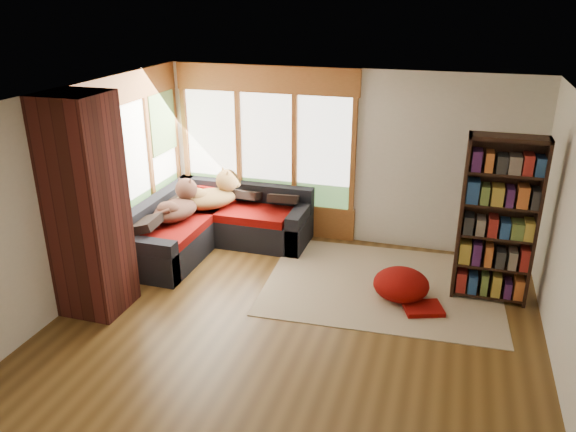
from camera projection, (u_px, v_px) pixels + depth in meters
The scene contains 17 objects.
floor at pixel (296, 322), 6.56m from camera, with size 5.50×5.50×0.00m, color #503516.
ceiling at pixel (298, 98), 5.59m from camera, with size 5.50×5.50×0.00m, color white.
wall_back at pixel (344, 158), 8.29m from camera, with size 5.50×0.04×2.60m, color silver.
wall_front at pixel (197, 350), 3.85m from camera, with size 5.50×0.04×2.60m, color silver.
wall_left at pixel (80, 194), 6.81m from camera, with size 0.04×5.00×2.60m, color silver.
wall_right at pixel (575, 250), 5.33m from camera, with size 0.04×5.00×2.60m, color silver.
windows_back at pixel (266, 149), 8.57m from camera, with size 2.82×0.10×1.90m.
windows_left at pixel (134, 163), 7.85m from camera, with size 0.10×2.62×1.90m.
roller_blind at pixel (163, 123), 8.43m from camera, with size 0.03×0.72×0.90m, color #739D58.
brick_chimney at pixel (87, 207), 6.40m from camera, with size 0.70×0.70×2.60m, color #471914.
sectional_sofa at pixel (203, 225), 8.48m from camera, with size 2.20×2.20×0.80m.
area_rug at pixel (382, 285), 7.37m from camera, with size 3.00×2.30×0.01m, color beige.
bookshelf at pixel (498, 221), 6.69m from camera, with size 0.89×0.30×2.08m.
pouf at pixel (401, 284), 7.00m from camera, with size 0.70×0.70×0.38m, color maroon.
dog_tan at pixel (213, 192), 8.42m from camera, with size 0.99×0.98×0.49m.
dog_brindle at pixel (178, 203), 8.05m from camera, with size 0.62×0.89×0.46m.
throw_pillows at pixel (208, 193), 8.42m from camera, with size 1.98×1.68×0.45m.
Camera 1 is at (1.53, -5.41, 3.59)m, focal length 35.00 mm.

